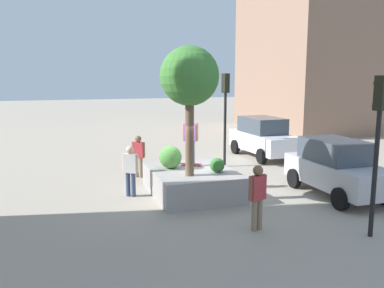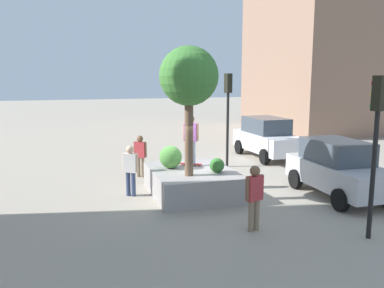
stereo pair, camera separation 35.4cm
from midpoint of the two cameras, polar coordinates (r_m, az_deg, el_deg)
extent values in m
plane|color=#9E9384|center=(14.58, -0.19, -6.71)|extent=(120.00, 120.00, 0.00)
cube|color=gray|center=(14.19, -0.72, -5.34)|extent=(3.48, 2.76, 0.88)
cylinder|color=brown|center=(13.02, -1.12, 1.32)|extent=(0.28, 0.28, 2.69)
sphere|color=#3D7A33|center=(12.88, -1.14, 9.54)|extent=(1.88, 1.88, 1.88)
sphere|color=#4C8C3D|center=(14.24, -3.76, -1.86)|extent=(0.79, 0.79, 0.79)
sphere|color=#2D6628|center=(13.65, 2.82, -2.99)|extent=(0.49, 0.49, 0.49)
cube|color=#A51E1E|center=(14.66, -0.93, -2.83)|extent=(0.58, 0.80, 0.02)
sphere|color=beige|center=(14.70, 0.11, -2.94)|extent=(0.06, 0.06, 0.06)
sphere|color=beige|center=(14.54, -0.02, -3.08)|extent=(0.06, 0.06, 0.06)
sphere|color=beige|center=(14.80, -1.84, -2.86)|extent=(0.06, 0.06, 0.06)
sphere|color=beige|center=(14.64, -1.98, -2.99)|extent=(0.06, 0.06, 0.06)
cylinder|color=#8C9EB7|center=(14.61, -1.31, -1.18)|extent=(0.15, 0.15, 0.83)
cylinder|color=#8C9EB7|center=(14.55, -0.57, -1.23)|extent=(0.15, 0.15, 0.83)
cube|color=#8C4C99|center=(14.46, -0.95, 1.68)|extent=(0.44, 0.50, 0.65)
cylinder|color=#9E7251|center=(14.53, -1.87, 1.79)|extent=(0.10, 0.10, 0.61)
cylinder|color=#9E7251|center=(14.38, -0.01, 1.71)|extent=(0.10, 0.10, 0.61)
sphere|color=#9E7251|center=(14.40, -0.95, 3.50)|extent=(0.27, 0.27, 0.27)
cube|color=white|center=(20.79, 9.58, 0.33)|extent=(4.38, 1.95, 0.87)
cube|color=#38424C|center=(20.86, 9.35, 2.65)|extent=(2.47, 1.67, 0.78)
cylinder|color=black|center=(20.18, 13.74, -1.34)|extent=(0.74, 0.24, 0.74)
cylinder|color=black|center=(19.24, 9.23, -1.71)|extent=(0.74, 0.24, 0.74)
cylinder|color=black|center=(22.49, 9.82, -0.10)|extent=(0.74, 0.24, 0.74)
cylinder|color=black|center=(21.65, 5.64, -0.38)|extent=(0.74, 0.24, 0.74)
cube|color=#B7B7BC|center=(14.75, 19.12, -3.98)|extent=(4.17, 1.82, 0.83)
cube|color=#38424C|center=(14.76, 18.82, -0.84)|extent=(2.35, 1.58, 0.75)
cylinder|color=black|center=(13.33, 19.38, -7.27)|extent=(0.71, 0.22, 0.70)
cylinder|color=black|center=(16.39, 18.76, -4.13)|extent=(0.71, 0.22, 0.70)
cylinder|color=black|center=(15.44, 13.51, -4.70)|extent=(0.71, 0.22, 0.70)
cylinder|color=black|center=(11.14, 23.45, -4.02)|extent=(0.12, 0.12, 3.25)
cube|color=black|center=(10.87, 24.16, 6.54)|extent=(0.31, 0.34, 0.85)
sphere|color=red|center=(10.94, 23.56, 7.88)|extent=(0.14, 0.14, 0.14)
sphere|color=gold|center=(10.95, 23.47, 6.42)|extent=(0.14, 0.14, 0.14)
sphere|color=green|center=(10.97, 23.37, 4.96)|extent=(0.14, 0.14, 0.14)
cylinder|color=black|center=(18.30, 4.10, 1.95)|extent=(0.12, 0.12, 3.34)
cube|color=black|center=(18.14, 4.18, 8.52)|extent=(0.32, 0.34, 0.85)
sphere|color=red|center=(18.25, 3.87, 9.30)|extent=(0.14, 0.14, 0.14)
sphere|color=gold|center=(18.26, 3.86, 8.42)|extent=(0.14, 0.14, 0.14)
sphere|color=green|center=(18.27, 3.85, 7.54)|extent=(0.14, 0.14, 0.14)
cylinder|color=#847056|center=(11.03, 7.80, -9.94)|extent=(0.15, 0.15, 0.84)
cylinder|color=#847056|center=(11.17, 8.54, -9.71)|extent=(0.15, 0.15, 0.84)
cube|color=#B23338|center=(10.88, 8.27, -6.09)|extent=(0.34, 0.51, 0.66)
cylinder|color=brown|center=(10.70, 7.33, -6.23)|extent=(0.10, 0.10, 0.62)
cylinder|color=brown|center=(11.05, 9.18, -5.77)|extent=(0.10, 0.10, 0.62)
sphere|color=brown|center=(10.76, 8.33, -3.70)|extent=(0.27, 0.27, 0.27)
cylinder|color=#847056|center=(16.64, -7.79, -3.31)|extent=(0.15, 0.15, 0.81)
cylinder|color=#847056|center=(16.73, -8.39, -3.25)|extent=(0.15, 0.15, 0.81)
cube|color=#B23338|center=(16.54, -8.15, -0.84)|extent=(0.43, 0.48, 0.64)
cylinder|color=brown|center=(16.43, -7.40, -0.83)|extent=(0.10, 0.10, 0.60)
cylinder|color=brown|center=(16.64, -8.89, -0.73)|extent=(0.10, 0.10, 0.60)
sphere|color=brown|center=(16.46, -8.18, 0.71)|extent=(0.26, 0.26, 0.26)
cylinder|color=navy|center=(14.17, -9.67, -5.59)|extent=(0.15, 0.15, 0.83)
cylinder|color=navy|center=(14.08, -8.94, -5.66)|extent=(0.15, 0.15, 0.83)
cube|color=silver|center=(13.95, -9.39, -2.68)|extent=(0.43, 0.50, 0.65)
cylinder|color=#D8AD8C|center=(14.06, -10.30, -2.54)|extent=(0.10, 0.10, 0.62)
cylinder|color=#D8AD8C|center=(13.84, -8.47, -2.68)|extent=(0.10, 0.10, 0.62)
sphere|color=#D8AD8C|center=(13.86, -9.44, -0.82)|extent=(0.27, 0.27, 0.27)
camera|label=1|loc=(0.18, -90.73, -0.12)|focal=37.98mm
camera|label=2|loc=(0.18, 89.27, 0.12)|focal=37.98mm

